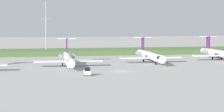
% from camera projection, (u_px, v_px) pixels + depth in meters
% --- Properties ---
extents(ground_plane, '(500.00, 500.00, 0.00)m').
position_uv_depth(ground_plane, '(107.00, 61.00, 138.43)').
color(ground_plane, '#9E9B96').
extents(grass_berm, '(320.00, 20.00, 2.25)m').
position_uv_depth(grass_berm, '(96.00, 52.00, 169.89)').
color(grass_berm, '#4C6B38').
rests_on(grass_berm, ground).
extents(regional_jet_third, '(22.81, 31.00, 9.00)m').
position_uv_depth(regional_jet_third, '(68.00, 59.00, 122.05)').
color(regional_jet_third, silver).
rests_on(regional_jet_third, ground).
extents(regional_jet_fourth, '(22.81, 31.00, 9.00)m').
position_uv_depth(regional_jet_fourth, '(150.00, 55.00, 134.18)').
color(regional_jet_fourth, silver).
rests_on(regional_jet_fourth, ground).
extents(regional_jet_fifth, '(22.81, 31.00, 9.00)m').
position_uv_depth(regional_jet_fifth, '(219.00, 53.00, 143.09)').
color(regional_jet_fifth, silver).
rests_on(regional_jet_fifth, ground).
extents(antenna_mast, '(4.40, 0.50, 25.09)m').
position_uv_depth(antenna_mast, '(46.00, 32.00, 167.75)').
color(antenna_mast, '#B2B2B7').
rests_on(antenna_mast, ground).
extents(baggage_tug, '(1.72, 3.20, 2.30)m').
position_uv_depth(baggage_tug, '(87.00, 72.00, 99.89)').
color(baggage_tug, silver).
rests_on(baggage_tug, ground).
extents(safety_cone_front_marker, '(0.44, 0.44, 0.55)m').
position_uv_depth(safety_cone_front_marker, '(167.00, 69.00, 112.12)').
color(safety_cone_front_marker, orange).
rests_on(safety_cone_front_marker, ground).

